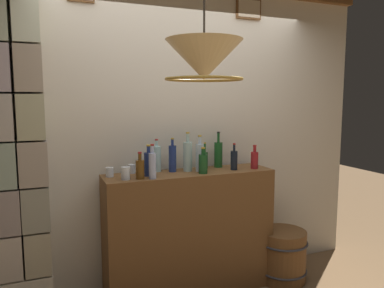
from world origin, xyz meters
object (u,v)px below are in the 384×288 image
at_px(liquor_bottle_amaro, 149,163).
at_px(liquor_bottle_gin, 152,165).
at_px(liquor_bottle_bourbon, 254,159).
at_px(liquor_bottle_rum, 203,163).
at_px(glass_tumbler_highball, 126,173).
at_px(liquor_bottle_tequila, 140,169).
at_px(liquor_bottle_vermouth, 205,160).
at_px(glass_tumbler_rocks, 132,169).
at_px(liquor_bottle_sherry, 188,156).
at_px(liquor_bottle_vodka, 234,160).
at_px(liquor_bottle_whiskey, 157,158).
at_px(pendant_lamp, 204,61).
at_px(glass_tumbler_shot, 110,172).
at_px(liquor_bottle_port, 172,158).
at_px(liquor_bottle_scotch, 200,157).
at_px(wooden_barrel, 282,255).

relative_size(liquor_bottle_amaro, liquor_bottle_gin, 0.94).
xyz_separation_m(liquor_bottle_bourbon, liquor_bottle_rum, (-0.52, -0.02, 0.00)).
distance_m(liquor_bottle_amaro, glass_tumbler_highball, 0.22).
xyz_separation_m(liquor_bottle_tequila, liquor_bottle_bourbon, (1.06, 0.03, 0.00)).
xyz_separation_m(liquor_bottle_vermouth, glass_tumbler_rocks, (-0.67, 0.03, -0.04)).
bearing_deg(liquor_bottle_amaro, liquor_bottle_vermouth, 12.68).
relative_size(liquor_bottle_sherry, liquor_bottle_bourbon, 1.59).
bearing_deg(liquor_bottle_vodka, liquor_bottle_whiskey, 164.60).
bearing_deg(glass_tumbler_highball, glass_tumbler_rocks, 66.41).
height_order(liquor_bottle_vermouth, liquor_bottle_whiskey, liquor_bottle_whiskey).
bearing_deg(liquor_bottle_gin, pendant_lamp, -85.79).
height_order(liquor_bottle_whiskey, glass_tumbler_rocks, liquor_bottle_whiskey).
height_order(liquor_bottle_gin, glass_tumbler_shot, liquor_bottle_gin).
relative_size(liquor_bottle_whiskey, glass_tumbler_rocks, 3.74).
bearing_deg(liquor_bottle_tequila, liquor_bottle_port, 27.73).
height_order(liquor_bottle_rum, pendant_lamp, pendant_lamp).
xyz_separation_m(liquor_bottle_vermouth, liquor_bottle_amaro, (-0.56, -0.13, 0.02)).
xyz_separation_m(liquor_bottle_port, liquor_bottle_amaro, (-0.24, -0.09, -0.02)).
bearing_deg(pendant_lamp, liquor_bottle_amaro, 93.65).
height_order(liquor_bottle_scotch, liquor_bottle_whiskey, liquor_bottle_scotch).
height_order(liquor_bottle_port, liquor_bottle_vodka, liquor_bottle_port).
distance_m(liquor_bottle_gin, pendant_lamp, 1.12).
xyz_separation_m(liquor_bottle_tequila, glass_tumbler_shot, (-0.21, 0.17, -0.04)).
distance_m(liquor_bottle_bourbon, wooden_barrel, 0.98).
bearing_deg(liquor_bottle_rum, liquor_bottle_port, 142.69).
bearing_deg(liquor_bottle_scotch, liquor_bottle_whiskey, 159.80).
height_order(liquor_bottle_scotch, liquor_bottle_sherry, liquor_bottle_sherry).
distance_m(liquor_bottle_vermouth, pendant_lamp, 1.42).
bearing_deg(liquor_bottle_vermouth, liquor_bottle_sherry, -162.56).
relative_size(liquor_bottle_bourbon, liquor_bottle_gin, 0.78).
xyz_separation_m(liquor_bottle_bourbon, pendant_lamp, (-0.91, -0.91, 0.75)).
xyz_separation_m(liquor_bottle_vodka, glass_tumbler_highball, (-0.98, -0.04, -0.04)).
height_order(liquor_bottle_whiskey, liquor_bottle_amaro, liquor_bottle_whiskey).
xyz_separation_m(liquor_bottle_port, glass_tumbler_shot, (-0.54, -0.01, -0.08)).
bearing_deg(liquor_bottle_whiskey, liquor_bottle_vodka, -15.40).
bearing_deg(wooden_barrel, liquor_bottle_gin, -179.96).
bearing_deg(glass_tumbler_shot, pendant_lamp, -70.77).
xyz_separation_m(liquor_bottle_vodka, wooden_barrel, (0.49, -0.08, -0.94)).
bearing_deg(liquor_bottle_whiskey, glass_tumbler_highball, -145.75).
distance_m(liquor_bottle_scotch, liquor_bottle_vodka, 0.32).
bearing_deg(glass_tumbler_rocks, liquor_bottle_rum, -22.50).
height_order(liquor_bottle_port, glass_tumbler_shot, liquor_bottle_port).
relative_size(liquor_bottle_vermouth, liquor_bottle_gin, 0.86).
relative_size(glass_tumbler_rocks, pendant_lamp, 0.13).
relative_size(liquor_bottle_vermouth, liquor_bottle_vodka, 1.00).
bearing_deg(liquor_bottle_sherry, liquor_bottle_bourbon, -11.14).
relative_size(liquor_bottle_bourbon, glass_tumbler_rocks, 2.84).
relative_size(liquor_bottle_port, glass_tumbler_shot, 3.79).
relative_size(liquor_bottle_vermouth, liquor_bottle_sherry, 0.70).
distance_m(liquor_bottle_vodka, glass_tumbler_rocks, 0.90).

